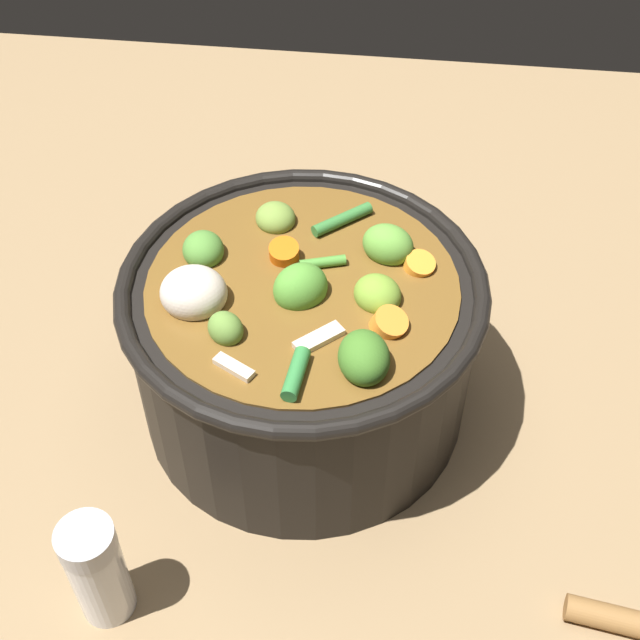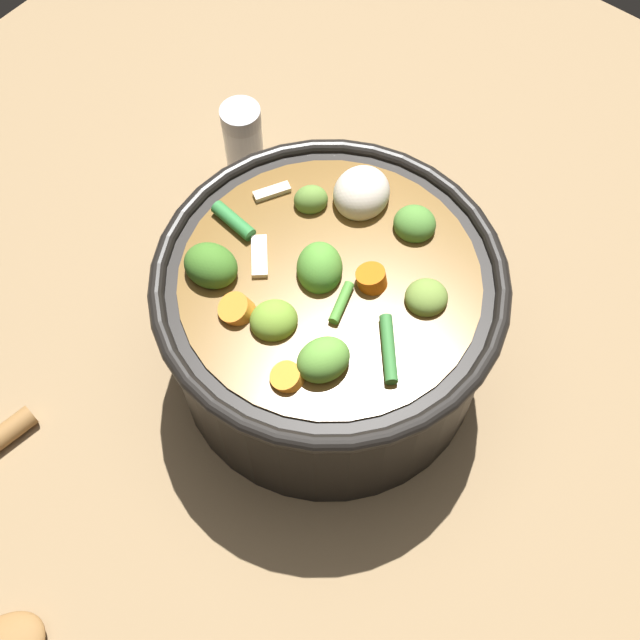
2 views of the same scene
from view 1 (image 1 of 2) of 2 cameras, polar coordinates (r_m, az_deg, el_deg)
The scene contains 3 objects.
ground_plane at distance 0.71m, azimuth -1.00°, elevation -5.35°, with size 1.10×1.10×0.00m, color #8C704C.
cooking_pot at distance 0.65m, azimuth -1.10°, elevation -1.43°, with size 0.27×0.27×0.16m.
salt_shaker at distance 0.59m, azimuth -14.42°, elevation -15.64°, with size 0.04×0.04×0.09m.
Camera 1 is at (-0.43, -0.07, 0.56)m, focal length 48.71 mm.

